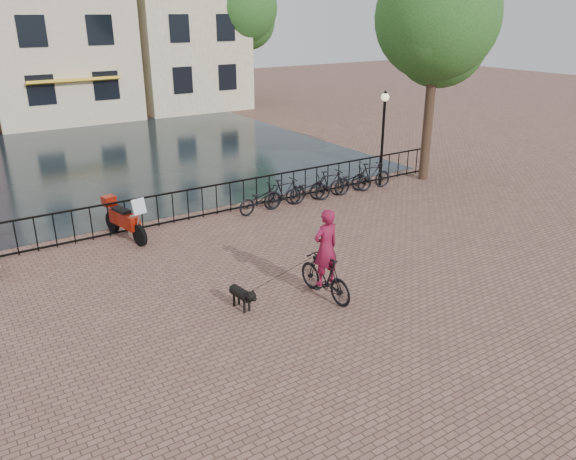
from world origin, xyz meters
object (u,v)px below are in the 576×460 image
dog (241,297)px  motorcycle (124,215)px  lamp_post (384,123)px  cyclist (325,259)px

dog → motorcycle: bearing=91.6°
lamp_post → dog: (-9.03, -5.50, -2.08)m
motorcycle → lamp_post: bearing=-11.8°
cyclist → motorcycle: bearing=-68.9°
cyclist → dog: (-1.88, 0.58, -0.66)m
cyclist → dog: 2.07m
lamp_post → motorcycle: size_ratio=1.66×
dog → motorcycle: size_ratio=0.44×
cyclist → motorcycle: size_ratio=1.21×
dog → cyclist: bearing=-24.0°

